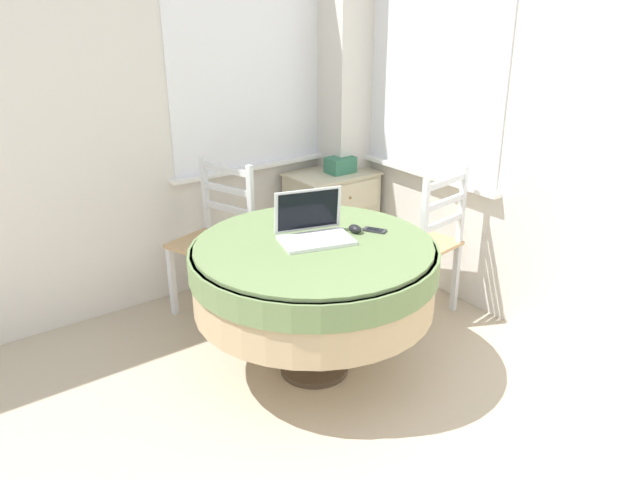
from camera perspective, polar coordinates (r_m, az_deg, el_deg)
corner_room_shell at (r=3.20m, az=1.54°, el=11.20°), size 4.57×4.86×2.55m
round_dining_table at (r=3.10m, az=-0.55°, el=-2.85°), size 1.23×1.23×0.73m
laptop at (r=3.07m, az=-0.62°, el=0.97°), size 0.40×0.33×0.24m
computer_mouse at (r=3.17m, az=3.23°, el=1.03°), size 0.05×0.08×0.04m
cell_phone at (r=3.20m, az=5.03°, el=0.90°), size 0.10×0.13×0.01m
dining_chair_near_back_window at (r=3.82m, az=-9.50°, el=-0.11°), size 0.50×0.52×0.93m
dining_chair_near_right_window at (r=3.76m, az=9.46°, el=-0.45°), size 0.47×0.44×0.93m
corner_cabinet at (r=4.45m, az=1.06°, el=1.91°), size 0.60×0.43×0.69m
storage_box at (r=4.34m, az=1.87°, el=6.88°), size 0.19×0.14×0.11m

